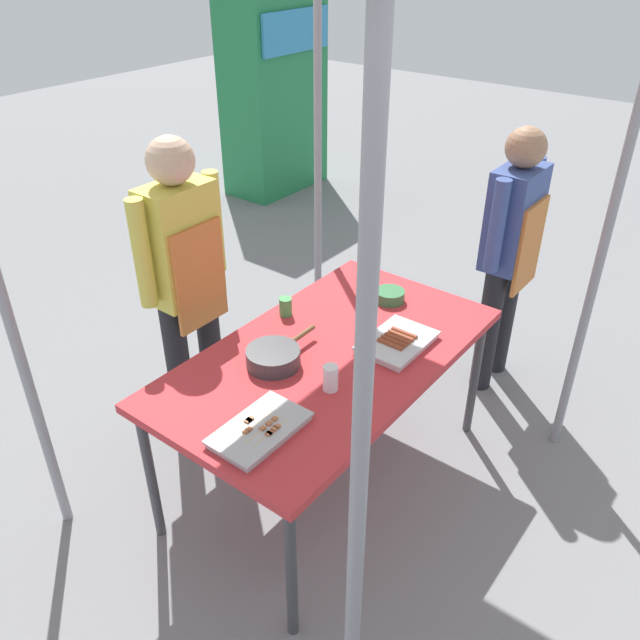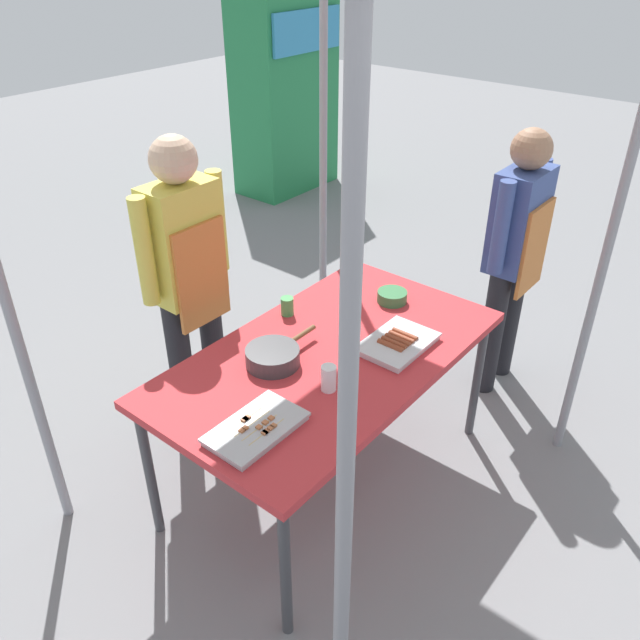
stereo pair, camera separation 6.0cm
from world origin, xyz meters
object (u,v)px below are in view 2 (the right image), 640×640
condiment_bowl (392,297)px  customer_nearby (515,245)px  drink_cup_near_edge (329,378)px  cooking_wok (273,356)px  stall_table (329,363)px  drink_cup_by_wok (287,306)px  tray_grilled_sausages (397,343)px  vendor_woman (187,270)px  neighbor_stall_left (285,91)px  tray_meat_skewers (256,429)px

condiment_bowl → customer_nearby: (0.71, -0.31, 0.11)m
drink_cup_near_edge → cooking_wok: bearing=91.9°
stall_table → drink_cup_by_wok: size_ratio=17.91×
stall_table → tray_grilled_sausages: 0.32m
vendor_woman → neighbor_stall_left: neighbor_stall_left is taller
stall_table → vendor_woman: 0.83m
stall_table → neighbor_stall_left: bearing=44.4°
condiment_bowl → vendor_woman: size_ratio=0.09×
condiment_bowl → neighbor_stall_left: bearing=49.8°
stall_table → customer_nearby: 1.30m
drink_cup_by_wok → vendor_woman: 0.51m
drink_cup_near_edge → neighbor_stall_left: neighbor_stall_left is taller
drink_cup_near_edge → drink_cup_by_wok: bearing=57.3°
tray_meat_skewers → vendor_woman: (0.47, 0.90, 0.17)m
tray_grilled_sausages → customer_nearby: (1.03, -0.07, 0.12)m
tray_grilled_sausages → neighbor_stall_left: 4.16m
tray_meat_skewers → drink_cup_near_edge: bearing=-7.3°
cooking_wok → drink_cup_near_edge: (0.01, -0.29, 0.01)m
drink_cup_near_edge → neighbor_stall_left: size_ratio=0.06×
neighbor_stall_left → drink_cup_by_wok: bearing=-138.1°
condiment_bowl → neighbor_stall_left: neighbor_stall_left is taller
tray_grilled_sausages → drink_cup_near_edge: bearing=174.0°
neighbor_stall_left → customer_nearby: bearing=-118.4°
stall_table → condiment_bowl: 0.56m
stall_table → cooking_wok: cooking_wok is taller
drink_cup_by_wok → neighbor_stall_left: (2.85, 2.55, 0.16)m
cooking_wok → drink_cup_by_wok: drink_cup_by_wok is taller
cooking_wok → condiment_bowl: size_ratio=2.66×
vendor_woman → cooking_wok: bearing=80.1°
drink_cup_by_wok → neighbor_stall_left: bearing=41.9°
tray_grilled_sausages → condiment_bowl: condiment_bowl is taller
vendor_woman → neighbor_stall_left: size_ratio=0.84×
vendor_woman → neighbor_stall_left: 3.74m
tray_meat_skewers → vendor_woman: size_ratio=0.23×
vendor_woman → customer_nearby: size_ratio=1.05×
tray_meat_skewers → condiment_bowl: condiment_bowl is taller
tray_grilled_sausages → condiment_bowl: 0.40m
cooking_wok → neighbor_stall_left: size_ratio=0.21×
cooking_wok → condiment_bowl: (0.76, -0.10, -0.01)m
tray_meat_skewers → drink_cup_near_edge: drink_cup_near_edge is taller
condiment_bowl → customer_nearby: 0.78m
cooking_wok → condiment_bowl: 0.77m
tray_grilled_sausages → condiment_bowl: (0.32, 0.24, 0.01)m
cooking_wok → drink_cup_near_edge: 0.29m
condiment_bowl → drink_cup_near_edge: size_ratio=1.32×
customer_nearby → drink_cup_near_edge: bearing=175.7°
neighbor_stall_left → vendor_woman: bearing=-145.4°
tray_grilled_sausages → cooking_wok: (-0.44, 0.34, 0.02)m
cooking_wok → drink_cup_by_wok: bearing=33.2°
tray_meat_skewers → drink_cup_by_wok: drink_cup_by_wok is taller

